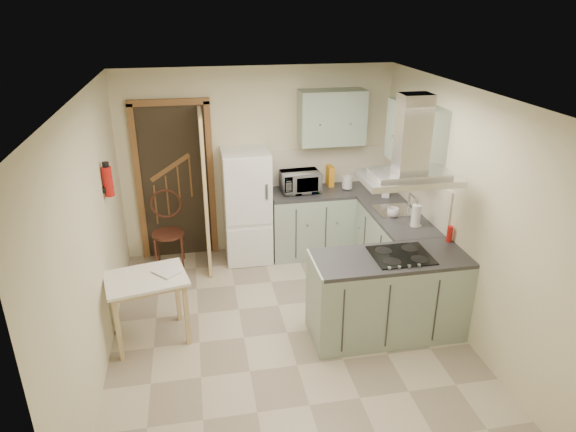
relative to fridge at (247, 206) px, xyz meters
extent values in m
plane|color=#B4A78C|center=(0.20, -1.80, -0.75)|extent=(4.20, 4.20, 0.00)
plane|color=silver|center=(0.20, -1.80, 1.75)|extent=(4.20, 4.20, 0.00)
plane|color=beige|center=(0.20, 0.30, 0.50)|extent=(3.60, 0.00, 3.60)
plane|color=beige|center=(-1.60, -1.80, 0.50)|extent=(0.00, 4.20, 4.20)
plane|color=beige|center=(2.00, -1.80, 0.50)|extent=(0.00, 4.20, 4.20)
cube|color=brown|center=(-0.90, 0.27, 0.30)|extent=(1.10, 0.12, 2.10)
cube|color=white|center=(0.00, 0.00, 0.00)|extent=(0.60, 0.60, 1.50)
cube|color=#9EB2A0|center=(0.86, 0.00, -0.30)|extent=(1.08, 0.60, 0.90)
cube|color=#9EB2A0|center=(1.70, -0.68, -0.30)|extent=(0.60, 1.95, 0.90)
cube|color=beige|center=(1.16, 0.29, 0.40)|extent=(1.68, 0.02, 0.50)
cube|color=#9EB2A0|center=(1.15, 0.12, 1.10)|extent=(0.85, 0.35, 0.70)
cube|color=#9EB2A0|center=(1.82, -0.95, 1.10)|extent=(0.35, 0.90, 0.70)
cube|color=#9EB2A0|center=(1.22, -1.98, -0.30)|extent=(1.55, 0.65, 0.90)
cube|color=black|center=(1.32, -1.98, 0.16)|extent=(0.58, 0.50, 0.01)
cube|color=silver|center=(1.32, -1.98, 0.97)|extent=(0.90, 0.55, 0.10)
cube|color=silver|center=(1.70, -0.85, 0.16)|extent=(0.45, 0.40, 0.01)
cylinder|color=#B2140F|center=(-1.54, -0.90, 0.75)|extent=(0.10, 0.10, 0.32)
cube|color=tan|center=(-1.19, -1.64, -0.39)|extent=(0.88, 0.73, 0.73)
cube|color=#4B2019|center=(-1.04, -0.06, -0.29)|extent=(0.42, 0.42, 0.92)
imported|color=black|center=(0.72, 0.01, 0.29)|extent=(0.52, 0.37, 0.28)
cylinder|color=silver|center=(1.35, -0.02, 0.25)|extent=(0.18, 0.18, 0.20)
cube|color=orange|center=(1.17, 0.18, 0.29)|extent=(0.08, 0.18, 0.27)
imported|color=silver|center=(1.76, -0.38, 0.25)|extent=(0.12, 0.12, 0.21)
cylinder|color=silver|center=(1.76, -1.32, 0.28)|extent=(0.13, 0.13, 0.26)
imported|color=white|center=(1.61, -1.03, 0.20)|extent=(0.17, 0.17, 0.11)
cylinder|color=red|center=(1.95, -1.76, 0.24)|extent=(0.07, 0.07, 0.17)
imported|color=#A24636|center=(-1.06, -1.64, 0.04)|extent=(0.31, 0.31, 0.11)
camera|label=1|loc=(-0.63, -6.24, 2.52)|focal=32.00mm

